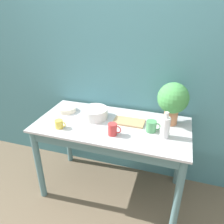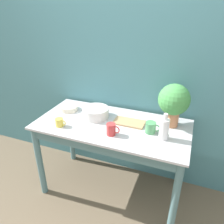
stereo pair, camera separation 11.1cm
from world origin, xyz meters
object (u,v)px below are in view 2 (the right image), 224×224
at_px(bottle_tall, 164,129).
at_px(tray_board, 129,122).
at_px(bowl_wash_large, 96,113).
at_px(mug_green, 151,128).
at_px(potted_plant, 174,101).
at_px(bowl_small_cream, 69,108).
at_px(mug_yellow, 60,122).
at_px(mug_red, 111,129).

xyz_separation_m(bottle_tall, tray_board, (-0.33, 0.14, -0.09)).
bearing_deg(bowl_wash_large, mug_green, -8.72).
bearing_deg(potted_plant, bowl_small_cream, -176.47).
height_order(potted_plant, bowl_wash_large, potted_plant).
xyz_separation_m(potted_plant, mug_yellow, (-0.92, -0.38, -0.20)).
height_order(potted_plant, bottle_tall, potted_plant).
height_order(bowl_wash_large, bowl_small_cream, bowl_wash_large).
xyz_separation_m(bowl_wash_large, mug_yellow, (-0.23, -0.27, -0.01)).
xyz_separation_m(potted_plant, mug_green, (-0.14, -0.19, -0.18)).
bearing_deg(bowl_wash_large, bottle_tall, -11.77).
bearing_deg(mug_yellow, tray_board, 26.04).
bearing_deg(tray_board, mug_red, -108.64).
distance_m(bowl_wash_large, bowl_small_cream, 0.33).
bearing_deg(bottle_tall, bowl_wash_large, 168.23).
distance_m(potted_plant, bowl_wash_large, 0.73).
bearing_deg(tray_board, mug_yellow, -153.96).
height_order(bottle_tall, bowl_small_cream, bottle_tall).
height_order(bowl_wash_large, mug_yellow, bowl_wash_large).
relative_size(bowl_wash_large, bowl_small_cream, 1.40).
distance_m(potted_plant, mug_green, 0.30).
distance_m(bowl_wash_large, tray_board, 0.34).
bearing_deg(tray_board, potted_plant, 16.00).
xyz_separation_m(bottle_tall, bowl_small_cream, (-0.99, 0.18, -0.07)).
xyz_separation_m(potted_plant, tray_board, (-0.36, -0.10, -0.23)).
bearing_deg(mug_red, bottle_tall, 13.15).
relative_size(bottle_tall, mug_yellow, 2.23).
bearing_deg(bottle_tall, bowl_small_cream, 169.51).
height_order(bottle_tall, mug_yellow, bottle_tall).
xyz_separation_m(mug_red, mug_green, (0.30, 0.15, -0.00)).
bearing_deg(potted_plant, mug_green, -126.75).
height_order(potted_plant, tray_board, potted_plant).
xyz_separation_m(mug_green, tray_board, (-0.22, 0.09, -0.04)).
distance_m(bottle_tall, bowl_small_cream, 1.01).
bearing_deg(bottle_tall, potted_plant, 83.52).
distance_m(mug_red, mug_green, 0.33).
relative_size(bottle_tall, bowl_small_cream, 1.26).
bearing_deg(mug_red, mug_green, 26.85).
height_order(mug_red, bowl_small_cream, mug_red).
xyz_separation_m(bottle_tall, mug_yellow, (-0.89, -0.13, -0.06)).
bearing_deg(mug_yellow, mug_green, 13.45).
distance_m(mug_red, tray_board, 0.26).
height_order(mug_yellow, tray_board, mug_yellow).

